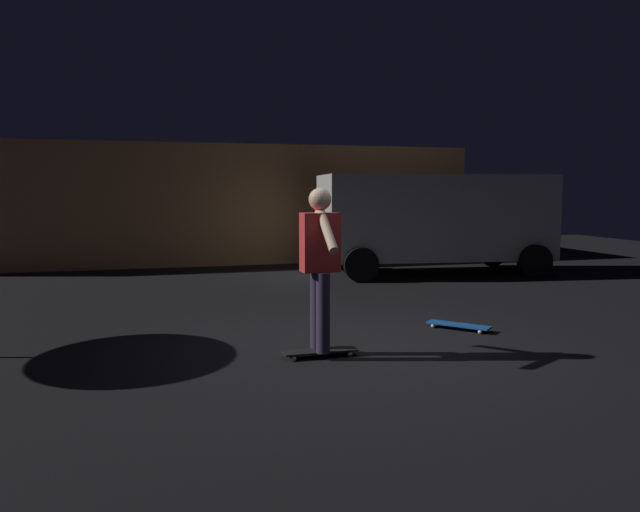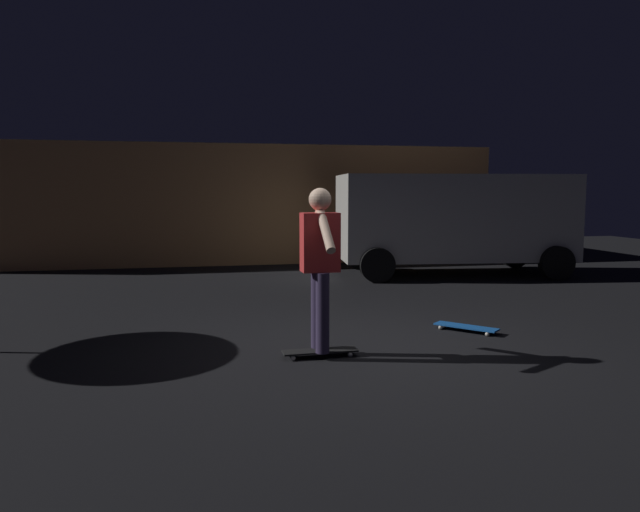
# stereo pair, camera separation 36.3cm
# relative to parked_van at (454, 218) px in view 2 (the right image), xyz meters

# --- Properties ---
(ground_plane) EXTENTS (28.00, 28.00, 0.00)m
(ground_plane) POSITION_rel_parked_van_xyz_m (-3.53, -5.32, -1.16)
(ground_plane) COLOR black
(low_building) EXTENTS (12.53, 3.48, 2.78)m
(low_building) POSITION_rel_parked_van_xyz_m (-4.25, 4.16, 0.23)
(low_building) COLOR tan
(low_building) RESTS_ON ground_plane
(parked_van) EXTENTS (4.80, 2.69, 2.03)m
(parked_van) POSITION_rel_parked_van_xyz_m (0.00, 0.00, 0.00)
(parked_van) COLOR silver
(parked_van) RESTS_ON ground_plane
(skateboard_ridden) EXTENTS (0.78, 0.23, 0.07)m
(skateboard_ridden) POSITION_rel_parked_van_xyz_m (-4.03, -5.57, -1.11)
(skateboard_ridden) COLOR black
(skateboard_ridden) RESTS_ON ground_plane
(skateboard_spare) EXTENTS (0.67, 0.72, 0.07)m
(skateboard_spare) POSITION_rel_parked_van_xyz_m (-2.04, -4.84, -1.11)
(skateboard_spare) COLOR #1959B2
(skateboard_spare) RESTS_ON ground_plane
(skater) EXTENTS (0.38, 0.98, 1.67)m
(skater) POSITION_rel_parked_van_xyz_m (-4.03, -5.57, -0.12)
(skater) COLOR #382D4C
(skater) RESTS_ON skateboard_ridden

